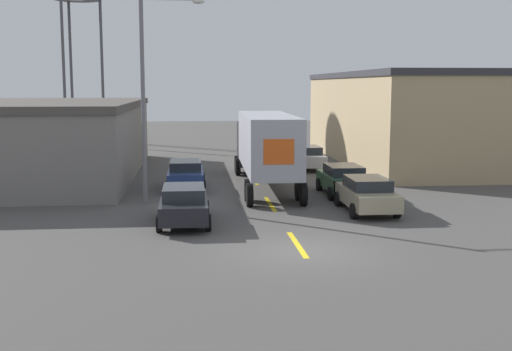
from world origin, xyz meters
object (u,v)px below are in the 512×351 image
at_px(semi_truck, 265,143).
at_px(parked_car_left_far, 186,174).
at_px(street_lamp, 150,86).
at_px(parked_car_right_near, 366,194).
at_px(parked_car_left_near, 184,204).
at_px(parked_car_right_far, 307,157).
at_px(parked_car_right_mid, 343,179).

distance_m(semi_truck, parked_car_left_far, 4.58).
bearing_deg(semi_truck, street_lamp, -141.33).
xyz_separation_m(semi_truck, parked_car_left_far, (-4.29, -0.41, -1.57)).
distance_m(parked_car_left_far, street_lamp, 6.36).
bearing_deg(parked_car_left_far, parked_car_right_near, -41.94).
xyz_separation_m(parked_car_left_near, parked_car_right_near, (7.89, 1.65, 0.00)).
distance_m(semi_truck, parked_car_left_near, 10.23).
xyz_separation_m(parked_car_right_far, parked_car_right_mid, (0.00, -10.24, 0.00)).
relative_size(parked_car_right_far, parked_car_right_mid, 1.00).
bearing_deg(parked_car_left_far, street_lamp, -110.75).
xyz_separation_m(parked_car_left_near, parked_car_right_mid, (7.89, 6.02, 0.00)).
xyz_separation_m(parked_car_left_near, parked_car_left_far, (0.00, 8.74, 0.00)).
bearing_deg(parked_car_right_far, parked_car_left_near, -115.89).
height_order(semi_truck, street_lamp, street_lamp).
xyz_separation_m(parked_car_left_far, parked_car_right_mid, (7.89, -2.72, 0.00)).
height_order(parked_car_right_far, parked_car_right_near, same).
distance_m(semi_truck, parked_car_right_far, 8.12).
xyz_separation_m(parked_car_right_far, street_lamp, (-9.43, -11.58, 4.65)).
height_order(semi_truck, parked_car_left_far, semi_truck).
relative_size(parked_car_left_near, street_lamp, 0.49).
distance_m(parked_car_right_near, parked_car_right_mid, 4.37).
bearing_deg(parked_car_left_far, parked_car_right_mid, -19.03).
relative_size(parked_car_right_far, street_lamp, 0.49).
bearing_deg(semi_truck, parked_car_right_mid, -39.83).
height_order(parked_car_right_far, parked_car_left_near, same).
xyz_separation_m(parked_car_right_near, street_lamp, (-9.43, 3.04, 4.65)).
bearing_deg(parked_car_right_near, street_lamp, 162.15).
distance_m(semi_truck, street_lamp, 7.96).
relative_size(parked_car_left_far, parked_car_right_mid, 1.00).
distance_m(semi_truck, parked_car_right_mid, 5.03).
distance_m(parked_car_right_far, parked_car_right_near, 14.61).
distance_m(parked_car_left_far, parked_car_right_mid, 8.35).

